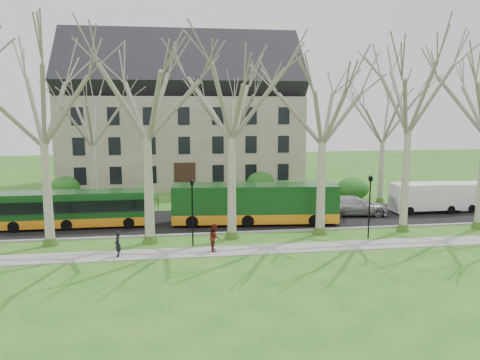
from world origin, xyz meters
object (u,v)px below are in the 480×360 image
at_px(pedestrian_b, 215,237).
at_px(van_a, 425,198).
at_px(bus_lead, 77,209).
at_px(bus_follow, 255,203).
at_px(pedestrian_a, 118,244).
at_px(sedan, 355,206).

bearing_deg(pedestrian_b, van_a, -63.54).
bearing_deg(bus_lead, van_a, 1.71).
relative_size(bus_follow, pedestrian_a, 8.13).
distance_m(bus_lead, bus_follow, 13.38).
bearing_deg(bus_follow, bus_lead, -178.29).
relative_size(bus_follow, sedan, 2.33).
xyz_separation_m(sedan, pedestrian_b, (-12.37, -8.08, 0.07)).
xyz_separation_m(sedan, pedestrian_a, (-18.24, -8.39, -0.01)).
relative_size(bus_follow, van_a, 2.20).
distance_m(bus_follow, sedan, 8.87).
xyz_separation_m(bus_lead, van_a, (28.35, 0.87, -0.14)).
relative_size(sedan, pedestrian_a, 3.48).
distance_m(bus_follow, pedestrian_a, 11.73).
xyz_separation_m(bus_follow, van_a, (15.00, 1.74, -0.33)).
height_order(bus_follow, van_a, bus_follow).
bearing_deg(sedan, van_a, -82.55).
height_order(van_a, pedestrian_b, van_a).
xyz_separation_m(bus_lead, bus_follow, (13.35, -0.87, 0.19)).
height_order(van_a, pedestrian_a, van_a).
relative_size(van_a, pedestrian_b, 3.33).
bearing_deg(bus_follow, pedestrian_b, -114.22).
bearing_deg(van_a, bus_follow, -172.30).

